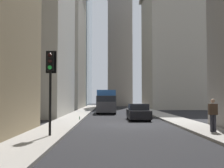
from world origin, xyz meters
The scene contains 11 objects.
ground_plane centered at (0.00, 0.00, 0.00)m, with size 135.00×135.00×0.00m, color black.
sidewalk_right centered at (0.00, 4.50, 0.07)m, with size 90.00×2.20×0.14m, color gray.
sidewalk_left centered at (0.00, -4.50, 0.07)m, with size 90.00×2.20×0.14m, color gray.
building_left_far centered at (29.55, -10.59, 11.84)m, with size 13.74×10.50×23.66m.
building_right_far centered at (29.48, 10.59, 12.33)m, with size 15.65×10.50×24.64m.
church_spire centered at (43.18, -1.49, 18.92)m, with size 5.86×5.86×36.25m.
delivery_truck centered at (14.55, 1.40, 1.46)m, with size 6.46×2.25×2.84m.
sedan_black centered at (4.14, -1.40, 0.66)m, with size 4.30×1.78×1.42m.
traffic_light_foreground centered at (-6.77, 4.05, 3.17)m, with size 0.43×0.52×4.12m.
pedestrian centered at (-5.44, -4.36, 1.10)m, with size 0.26×0.44×1.75m.
discarded_bottle centered at (3.21, 3.59, 0.25)m, with size 0.07×0.07×0.27m.
Camera 1 is at (-20.72, 1.29, 1.99)m, focal length 46.09 mm.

